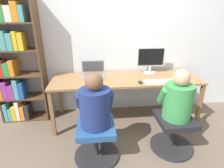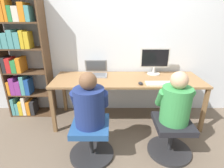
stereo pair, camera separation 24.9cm
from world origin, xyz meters
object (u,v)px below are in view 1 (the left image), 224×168
(office_chair_right, at_px, (96,140))
(person_at_laptop, at_px, (95,104))
(desktop_monitor, at_px, (151,60))
(laptop, at_px, (93,73))
(keyboard, at_px, (160,82))
(office_chair_left, at_px, (173,132))
(bookshelf, at_px, (13,62))
(person_at_monitor, at_px, (178,98))

(office_chair_right, distance_m, person_at_laptop, 0.48)
(desktop_monitor, distance_m, laptop, 0.96)
(keyboard, distance_m, office_chair_right, 1.20)
(office_chair_left, relative_size, office_chair_right, 1.00)
(laptop, distance_m, bookshelf, 1.21)
(laptop, height_order, person_at_monitor, person_at_monitor)
(desktop_monitor, relative_size, person_at_laptop, 0.74)
(desktop_monitor, distance_m, office_chair_left, 1.19)
(bookshelf, bearing_deg, person_at_monitor, -23.29)
(office_chair_left, distance_m, person_at_laptop, 1.09)
(desktop_monitor, relative_size, office_chair_right, 0.85)
(person_at_monitor, bearing_deg, laptop, 137.43)
(office_chair_left, xyz_separation_m, office_chair_right, (-0.98, -0.05, 0.00))
(desktop_monitor, height_order, laptop, desktop_monitor)
(person_at_monitor, relative_size, bookshelf, 0.32)
(person_at_monitor, bearing_deg, keyboard, 94.14)
(laptop, bearing_deg, person_at_laptop, -89.43)
(person_at_laptop, distance_m, bookshelf, 1.58)
(laptop, relative_size, office_chair_left, 0.66)
(keyboard, bearing_deg, bookshelf, 168.23)
(keyboard, relative_size, person_at_laptop, 0.70)
(desktop_monitor, height_order, keyboard, desktop_monitor)
(desktop_monitor, relative_size, office_chair_left, 0.85)
(keyboard, relative_size, bookshelf, 0.23)
(desktop_monitor, height_order, bookshelf, bookshelf)
(office_chair_left, relative_size, bookshelf, 0.28)
(office_chair_left, bearing_deg, office_chair_right, -176.83)
(keyboard, height_order, office_chair_left, keyboard)
(person_at_monitor, bearing_deg, office_chair_right, -176.58)
(desktop_monitor, bearing_deg, office_chair_right, -132.73)
(laptop, distance_m, person_at_monitor, 1.35)
(office_chair_left, relative_size, person_at_laptop, 0.87)
(bookshelf, bearing_deg, laptop, -1.44)
(laptop, relative_size, keyboard, 0.82)
(laptop, distance_m, office_chair_left, 1.45)
(keyboard, bearing_deg, office_chair_right, -149.76)
(laptop, height_order, person_at_laptop, person_at_laptop)
(desktop_monitor, bearing_deg, office_chair_left, -87.14)
(desktop_monitor, relative_size, bookshelf, 0.24)
(office_chair_right, xyz_separation_m, person_at_monitor, (0.98, 0.06, 0.47))
(desktop_monitor, xyz_separation_m, person_at_laptop, (-0.93, -1.01, -0.24))
(desktop_monitor, relative_size, laptop, 1.29)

